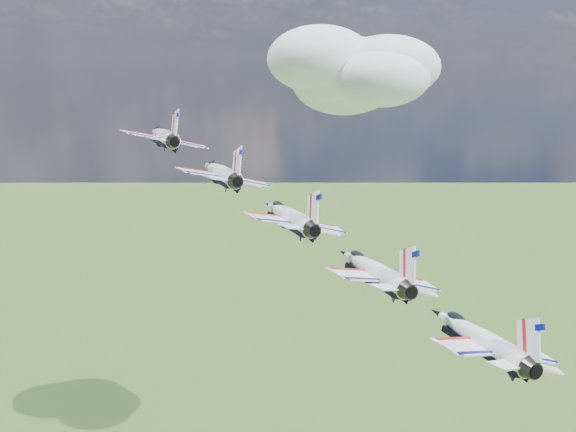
{
  "coord_description": "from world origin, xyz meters",
  "views": [
    {
      "loc": [
        12.85,
        -66.96,
        169.27
      ],
      "look_at": [
        16.39,
        5.25,
        153.4
      ],
      "focal_mm": 45.0,
      "sensor_mm": 36.0,
      "label": 1
    }
  ],
  "objects_px": {
    "jet_2": "(288,216)",
    "jet_4": "(478,337)",
    "jet_1": "(219,172)",
    "jet_3": "(372,270)",
    "jet_0": "(162,136)"
  },
  "relations": [
    {
      "from": "jet_2",
      "to": "jet_4",
      "type": "bearing_deg",
      "value": -67.95
    },
    {
      "from": "jet_3",
      "to": "jet_0",
      "type": "bearing_deg",
      "value": 112.05
    },
    {
      "from": "jet_0",
      "to": "jet_4",
      "type": "relative_size",
      "value": 1.0
    },
    {
      "from": "jet_0",
      "to": "jet_4",
      "type": "xyz_separation_m",
      "value": [
        29.4,
        -35.15,
        -12.92
      ]
    },
    {
      "from": "jet_0",
      "to": "jet_2",
      "type": "relative_size",
      "value": 1.0
    },
    {
      "from": "jet_2",
      "to": "jet_3",
      "type": "distance_m",
      "value": 11.9
    },
    {
      "from": "jet_1",
      "to": "jet_3",
      "type": "xyz_separation_m",
      "value": [
        14.7,
        -17.57,
        -6.46
      ]
    },
    {
      "from": "jet_1",
      "to": "jet_3",
      "type": "height_order",
      "value": "jet_1"
    },
    {
      "from": "jet_1",
      "to": "jet_3",
      "type": "distance_m",
      "value": 23.8
    },
    {
      "from": "jet_2",
      "to": "jet_4",
      "type": "distance_m",
      "value": 23.8
    },
    {
      "from": "jet_2",
      "to": "jet_0",
      "type": "bearing_deg",
      "value": 112.05
    },
    {
      "from": "jet_0",
      "to": "jet_2",
      "type": "height_order",
      "value": "jet_0"
    },
    {
      "from": "jet_3",
      "to": "jet_4",
      "type": "xyz_separation_m",
      "value": [
        7.35,
        -8.79,
        -3.23
      ]
    },
    {
      "from": "jet_0",
      "to": "jet_1",
      "type": "height_order",
      "value": "jet_0"
    },
    {
      "from": "jet_1",
      "to": "jet_2",
      "type": "height_order",
      "value": "jet_1"
    }
  ]
}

